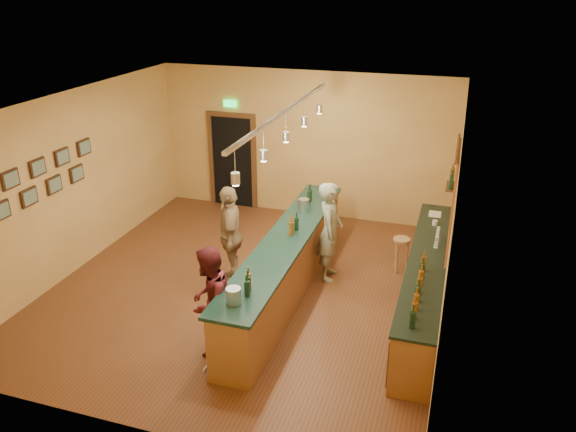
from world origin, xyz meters
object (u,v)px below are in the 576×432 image
(bar_stool, at_px, (401,246))
(back_counter, at_px, (426,284))
(customer_a, at_px, (209,301))
(customer_b, at_px, (230,235))
(tasting_bar, at_px, (286,262))
(bartender, at_px, (330,231))

(bar_stool, bearing_deg, back_counter, -66.32)
(customer_a, xyz_separation_m, bar_stool, (2.29, 3.20, -0.31))
(customer_b, bearing_deg, back_counter, 70.18)
(back_counter, xyz_separation_m, tasting_bar, (-2.27, -0.18, 0.12))
(customer_a, bearing_deg, bar_stool, 144.56)
(bartender, relative_size, customer_b, 1.00)
(tasting_bar, xyz_separation_m, bar_stool, (1.74, 1.40, -0.11))
(tasting_bar, bearing_deg, bartender, 54.84)
(tasting_bar, xyz_separation_m, bartender, (0.55, 0.78, 0.29))
(tasting_bar, bearing_deg, customer_b, 173.51)
(customer_a, distance_m, customer_b, 1.98)
(bartender, height_order, customer_b, bartender)
(bartender, xyz_separation_m, bar_stool, (1.19, 0.62, -0.40))
(back_counter, distance_m, customer_b, 3.34)
(customer_b, xyz_separation_m, bar_stool, (2.78, 1.28, -0.39))
(customer_a, xyz_separation_m, customer_b, (-0.49, 1.92, 0.08))
(tasting_bar, height_order, bartender, bartender)
(back_counter, height_order, tasting_bar, tasting_bar)
(tasting_bar, relative_size, bar_stool, 7.91)
(back_counter, relative_size, customer_a, 2.80)
(tasting_bar, distance_m, customer_b, 1.09)
(tasting_bar, relative_size, customer_a, 3.14)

